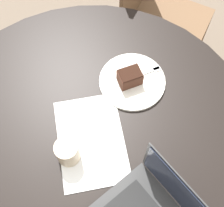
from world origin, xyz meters
TOP-DOWN VIEW (x-y plane):
  - ground_plane at (0.00, 0.00)m, footprint 12.00×12.00m
  - dining_table at (0.00, 0.00)m, footprint 1.27×1.27m
  - chair at (-0.68, 0.55)m, footprint 0.59×0.59m
  - paper_document at (0.01, 0.00)m, footprint 0.37×0.27m
  - plate at (-0.17, 0.22)m, footprint 0.26×0.26m
  - cake_slice at (-0.17, 0.21)m, footprint 0.07×0.09m
  - fork at (-0.19, 0.28)m, footprint 0.04×0.17m
  - coffee_glass at (0.05, -0.09)m, footprint 0.08×0.08m

SIDE VIEW (x-z plane):
  - ground_plane at x=0.00m, z-range 0.00..0.00m
  - chair at x=-0.68m, z-range 0.00..1.00m
  - dining_table at x=0.00m, z-range 0.23..0.98m
  - paper_document at x=0.01m, z-range 0.75..0.75m
  - plate at x=-0.17m, z-range 0.75..0.76m
  - fork at x=-0.19m, z-range 0.76..0.76m
  - cake_slice at x=-0.17m, z-range 0.76..0.82m
  - coffee_glass at x=0.05m, z-range 0.75..0.85m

